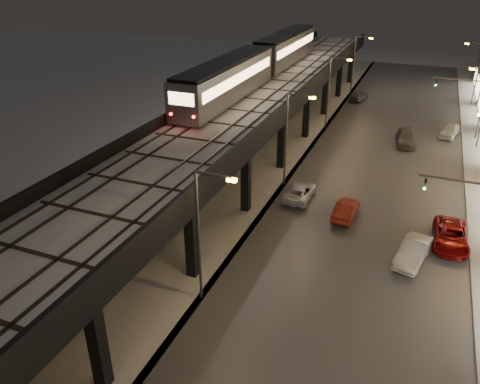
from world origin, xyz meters
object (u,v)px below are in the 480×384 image
(car_onc_white, at_px, (406,138))
(car_onc_red, at_px, (449,131))
(car_mid_silver, at_px, (300,192))
(subway_train, at_px, (261,61))
(car_onc_silver, at_px, (413,253))
(car_onc_dark, at_px, (451,236))
(car_near_white, at_px, (346,210))
(car_far_white, at_px, (359,96))

(car_onc_white, distance_m, car_onc_red, 6.67)
(car_mid_silver, bearing_deg, subway_train, -60.21)
(subway_train, distance_m, car_onc_silver, 31.83)
(subway_train, distance_m, car_onc_dark, 31.21)
(car_near_white, bearing_deg, car_onc_white, -96.00)
(car_mid_silver, bearing_deg, car_onc_red, -119.61)
(car_mid_silver, distance_m, car_onc_red, 25.94)
(car_far_white, relative_size, car_onc_red, 0.99)
(car_near_white, xyz_separation_m, car_onc_white, (3.32, 19.90, 0.04))
(car_far_white, distance_m, car_onc_dark, 40.34)
(car_onc_dark, bearing_deg, car_onc_silver, -127.96)
(car_onc_white, relative_size, car_onc_red, 1.17)
(car_near_white, height_order, car_onc_silver, car_onc_silver)
(car_far_white, xyz_separation_m, car_onc_silver, (10.48, -41.57, 0.02))
(car_near_white, distance_m, car_onc_dark, 8.25)
(car_near_white, height_order, car_onc_white, car_onc_white)
(car_onc_dark, height_order, car_onc_red, car_onc_red)
(car_onc_dark, xyz_separation_m, car_onc_red, (-0.12, 25.89, 0.00))
(car_far_white, distance_m, car_onc_red, 17.81)
(subway_train, bearing_deg, car_onc_silver, -49.40)
(car_mid_silver, xyz_separation_m, car_onc_dark, (12.64, -3.17, 0.07))
(car_far_white, bearing_deg, car_onc_white, 126.85)
(car_near_white, bearing_deg, car_mid_silver, -19.35)
(car_far_white, relative_size, car_onc_dark, 0.81)
(car_near_white, relative_size, car_far_white, 0.99)
(subway_train, bearing_deg, car_near_white, -52.41)
(subway_train, distance_m, car_far_white, 21.95)
(car_near_white, distance_m, car_mid_silver, 4.87)
(subway_train, xyz_separation_m, car_onc_silver, (20.08, -23.43, -7.79))
(car_mid_silver, height_order, car_onc_white, car_onc_white)
(car_onc_silver, relative_size, car_onc_white, 0.90)
(car_onc_dark, bearing_deg, subway_train, 137.17)
(subway_train, height_order, car_onc_red, subway_train)
(car_far_white, xyz_separation_m, car_onc_white, (8.17, -17.01, 0.01))
(subway_train, height_order, car_near_white, subway_train)
(car_onc_dark, distance_m, car_onc_red, 25.89)
(car_mid_silver, relative_size, car_onc_dark, 0.91)
(car_mid_silver, bearing_deg, car_far_white, -90.16)
(car_onc_white, height_order, car_onc_red, same)
(subway_train, relative_size, car_onc_silver, 8.61)
(car_mid_silver, bearing_deg, car_onc_silver, 146.33)
(subway_train, relative_size, car_onc_red, 9.12)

